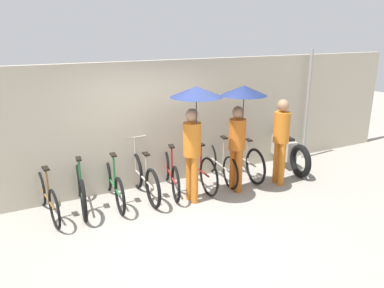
# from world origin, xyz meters

# --- Properties ---
(ground_plane) EXTENTS (30.00, 30.00, 0.00)m
(ground_plane) POSITION_xyz_m (0.00, 0.00, 0.00)
(ground_plane) COLOR gray
(back_wall) EXTENTS (13.18, 0.12, 2.49)m
(back_wall) POSITION_xyz_m (0.00, 1.95, 1.25)
(back_wall) COLOR #B2A893
(back_wall) RESTS_ON ground
(parked_bicycle_0) EXTENTS (0.44, 1.66, 0.96)m
(parked_bicycle_0) POSITION_xyz_m (-2.01, 1.46, 0.36)
(parked_bicycle_0) COLOR black
(parked_bicycle_0) RESTS_ON ground
(parked_bicycle_1) EXTENTS (0.44, 1.75, 1.07)m
(parked_bicycle_1) POSITION_xyz_m (-1.43, 1.52, 0.38)
(parked_bicycle_1) COLOR black
(parked_bicycle_1) RESTS_ON ground
(parked_bicycle_2) EXTENTS (0.44, 1.76, 1.09)m
(parked_bicycle_2) POSITION_xyz_m (-0.86, 1.50, 0.36)
(parked_bicycle_2) COLOR black
(parked_bicycle_2) RESTS_ON ground
(parked_bicycle_3) EXTENTS (0.44, 1.70, 1.07)m
(parked_bicycle_3) POSITION_xyz_m (-0.29, 1.42, 0.38)
(parked_bicycle_3) COLOR black
(parked_bicycle_3) RESTS_ON ground
(parked_bicycle_4) EXTENTS (0.59, 1.73, 1.11)m
(parked_bicycle_4) POSITION_xyz_m (0.29, 1.48, 0.36)
(parked_bicycle_4) COLOR black
(parked_bicycle_4) RESTS_ON ground
(parked_bicycle_5) EXTENTS (0.44, 1.85, 1.05)m
(parked_bicycle_5) POSITION_xyz_m (0.86, 1.46, 0.40)
(parked_bicycle_5) COLOR black
(parked_bicycle_5) RESTS_ON ground
(parked_bicycle_6) EXTENTS (0.44, 1.70, 1.08)m
(parked_bicycle_6) POSITION_xyz_m (1.43, 1.50, 0.37)
(parked_bicycle_6) COLOR black
(parked_bicycle_6) RESTS_ON ground
(parked_bicycle_7) EXTENTS (0.44, 1.76, 1.01)m
(parked_bicycle_7) POSITION_xyz_m (2.01, 1.45, 0.39)
(parked_bicycle_7) COLOR black
(parked_bicycle_7) RESTS_ON ground
(pedestrian_leading) EXTENTS (0.90, 0.90, 2.14)m
(pedestrian_leading) POSITION_xyz_m (0.44, 0.76, 1.62)
(pedestrian_leading) COLOR #C66B1E
(pedestrian_leading) RESTS_ON ground
(pedestrian_center) EXTENTS (0.84, 0.84, 2.09)m
(pedestrian_center) POSITION_xyz_m (1.42, 0.78, 1.56)
(pedestrian_center) COLOR #B25619
(pedestrian_center) RESTS_ON ground
(pedestrian_trailing) EXTENTS (0.32, 0.32, 1.76)m
(pedestrian_trailing) POSITION_xyz_m (2.38, 0.73, 1.04)
(pedestrian_trailing) COLOR #C66B1E
(pedestrian_trailing) RESTS_ON ground
(motorcycle) EXTENTS (0.70, 2.15, 0.93)m
(motorcycle) POSITION_xyz_m (3.18, 1.53, 0.40)
(motorcycle) COLOR black
(motorcycle) RESTS_ON ground
(awning_pole) EXTENTS (0.07, 0.07, 2.63)m
(awning_pole) POSITION_xyz_m (4.01, 1.73, 1.31)
(awning_pole) COLOR gray
(awning_pole) RESTS_ON ground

